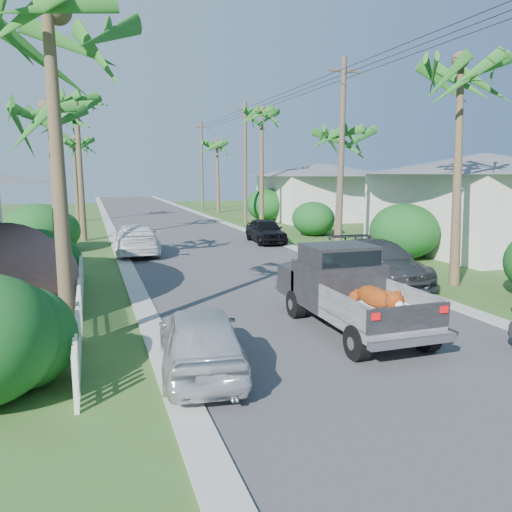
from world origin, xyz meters
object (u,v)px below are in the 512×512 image
object	(u,v)px
house_right_near	(482,206)
utility_pole_b	(341,157)
palm_r_c	(262,111)
parked_car_rm	(379,262)
parked_car_ln	(200,339)
house_right_far	(323,194)
parked_car_rf	(266,231)
palm_r_a	(465,63)
palm_l_d	(73,139)
pickup_truck	(344,287)
palm_l_a	(48,13)
palm_r_d	(217,143)
palm_l_c	(76,98)
palm_l_b	(50,109)
palm_r_b	(341,131)
parked_car_lf	(136,239)
utility_pole_d	(202,165)

from	to	relation	value
house_right_near	utility_pole_b	world-z (taller)	utility_pole_b
palm_r_c	house_right_near	world-z (taller)	palm_r_c
parked_car_rm	parked_car_ln	world-z (taller)	parked_car_rm
house_right_far	utility_pole_b	xyz separation A→B (m)	(-7.40, -17.00, 2.48)
parked_car_rf	palm_r_a	size ratio (longest dim) A/B	0.45
palm_l_d	palm_r_a	size ratio (longest dim) A/B	0.89
pickup_truck	palm_l_d	bearing A→B (deg)	102.39
palm_l_a	palm_r_d	bearing A→B (deg)	71.06
house_right_far	palm_r_d	bearing A→B (deg)	123.02
parked_car_rf	house_right_near	distance (m)	11.17
parked_car_rm	palm_l_c	size ratio (longest dim) A/B	0.54
parked_car_rm	palm_l_d	size ratio (longest dim) A/B	0.65
palm_l_a	palm_l_b	distance (m)	9.05
pickup_truck	parked_car_rf	bearing A→B (deg)	77.74
pickup_truck	palm_r_c	size ratio (longest dim) A/B	0.54
palm_r_d	house_right_far	bearing A→B (deg)	-56.98
palm_l_b	utility_pole_b	xyz separation A→B (m)	(12.40, 1.00, -1.55)
palm_r_a	house_right_far	size ratio (longest dim) A/B	0.97
palm_r_d	house_right_far	distance (m)	12.79
palm_r_d	house_right_near	xyz separation A→B (m)	(6.50, -28.00, -4.52)
palm_l_d	house_right_near	bearing A→B (deg)	-48.45
parked_car_rf	palm_l_c	xyz separation A→B (m)	(-9.60, 4.18, 7.24)
palm_l_a	palm_r_d	world-z (taller)	palm_l_a
palm_r_b	palm_r_d	xyz separation A→B (m)	(-0.10, 25.00, 0.79)
palm_l_c	pickup_truck	bearing A→B (deg)	-71.68
palm_l_b	palm_l_c	size ratio (longest dim) A/B	0.80
palm_r_b	palm_r_a	bearing A→B (deg)	-91.91
palm_l_c	palm_r_b	bearing A→B (deg)	-29.05
palm_r_c	parked_car_rm	bearing A→B (deg)	-96.56
parked_car_rm	house_right_near	size ratio (longest dim) A/B	0.56
house_right_far	house_right_near	bearing A→B (deg)	-90.00
parked_car_rm	parked_car_lf	size ratio (longest dim) A/B	1.01
palm_r_a	utility_pole_d	bearing A→B (deg)	91.08
parked_car_rf	utility_pole_d	size ratio (longest dim) A/B	0.44
palm_l_a	house_right_near	distance (m)	21.72
palm_r_d	utility_pole_d	size ratio (longest dim) A/B	0.89
palm_l_c	palm_r_b	distance (m)	14.55
parked_car_lf	palm_l_b	size ratio (longest dim) A/B	0.67
parked_car_lf	house_right_near	bearing A→B (deg)	167.96
parked_car_ln	palm_l_d	xyz separation A→B (m)	(-2.78, 32.90, 5.79)
pickup_truck	palm_l_a	size ratio (longest dim) A/B	0.62
house_right_near	utility_pole_d	distance (m)	31.96
parked_car_rm	palm_l_c	world-z (taller)	palm_l_c
utility_pole_b	parked_car_rm	bearing A→B (deg)	-104.79
palm_l_a	palm_r_d	size ratio (longest dim) A/B	1.03
parked_car_ln	palm_l_c	distance (m)	22.24
pickup_truck	house_right_near	bearing A→B (deg)	35.90
palm_r_a	utility_pole_b	distance (m)	7.58
palm_l_c	utility_pole_b	bearing A→B (deg)	-37.81
parked_car_rm	palm_l_d	distance (m)	29.53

